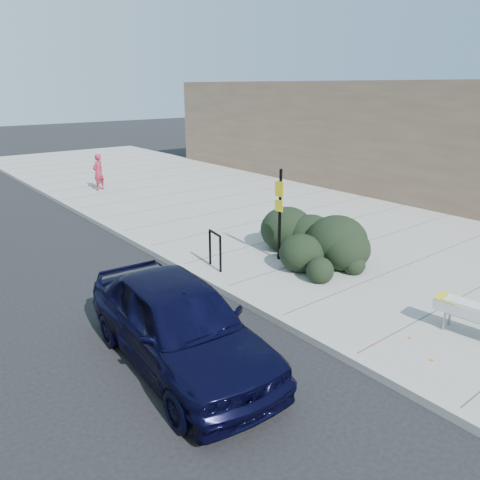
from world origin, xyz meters
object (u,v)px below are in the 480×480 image
(sign_post, at_px, (280,209))
(pedestrian, at_px, (98,172))
(bike_rack, at_px, (215,247))
(sedan_navy, at_px, (179,323))

(sign_post, bearing_deg, pedestrian, 86.16)
(bike_rack, relative_size, sign_post, 0.39)
(sign_post, bearing_deg, sedan_navy, -157.07)
(sign_post, distance_m, pedestrian, 12.34)
(sedan_navy, bearing_deg, bike_rack, 49.92)
(sign_post, height_order, sedan_navy, sign_post)
(sedan_navy, relative_size, pedestrian, 2.85)
(bike_rack, height_order, sign_post, sign_post)
(bike_rack, bearing_deg, pedestrian, 91.96)
(bike_rack, distance_m, sedan_navy, 4.44)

